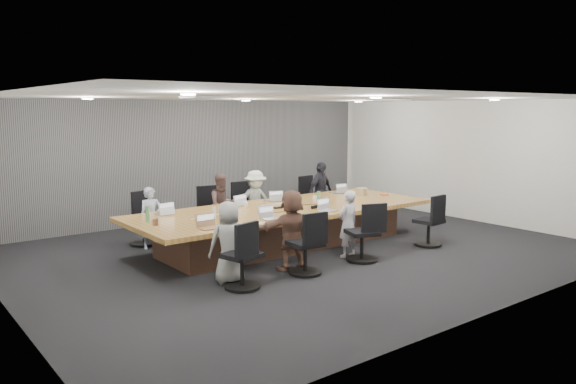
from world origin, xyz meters
TOP-DOWN VIEW (x-y plane):
  - floor at (0.00, 0.00)m, footprint 10.00×8.00m
  - ceiling at (0.00, 0.00)m, footprint 10.00×8.00m
  - wall_back at (0.00, 4.00)m, footprint 10.00×0.00m
  - wall_front at (0.00, -4.00)m, footprint 10.00×0.00m
  - wall_right at (5.00, 0.00)m, footprint 0.00×8.00m
  - curtain at (0.00, 3.92)m, footprint 9.80×0.04m
  - conference_table at (0.00, 0.50)m, footprint 6.00×2.20m
  - chair_0 at (-2.12, 2.20)m, footprint 0.70×0.70m
  - chair_1 at (-0.56, 2.20)m, footprint 0.64×0.64m
  - chair_2 at (0.25, 2.20)m, footprint 0.59×0.59m
  - chair_3 at (2.07, 2.20)m, footprint 0.62×0.62m
  - chair_4 at (-2.08, -1.20)m, footprint 0.68×0.68m
  - chair_5 at (-0.89, -1.20)m, footprint 0.60×0.60m
  - chair_6 at (0.37, -1.20)m, footprint 0.72×0.72m
  - chair_7 at (2.16, -1.20)m, footprint 0.59×0.59m
  - person_0 at (-2.12, 1.85)m, footprint 0.46×0.33m
  - laptop_0 at (-2.12, 1.30)m, footprint 0.30×0.21m
  - person_1 at (-0.56, 1.85)m, footprint 0.69×0.57m
  - laptop_1 at (-0.56, 1.30)m, footprint 0.34×0.27m
  - person_2 at (0.25, 1.85)m, footprint 0.92×0.62m
  - laptop_2 at (0.25, 1.30)m, footprint 0.34×0.27m
  - person_3 at (2.07, 1.85)m, footprint 0.87×0.51m
  - laptop_3 at (2.07, 1.30)m, footprint 0.30×0.22m
  - person_4 at (-2.08, -0.85)m, footprint 0.69×0.54m
  - laptop_4 at (-2.08, -0.30)m, footprint 0.34×0.24m
  - person_5 at (-0.89, -0.85)m, footprint 1.27×0.58m
  - laptop_5 at (-0.89, -0.30)m, footprint 0.31×0.23m
  - person_6 at (0.37, -0.85)m, footprint 0.44×0.30m
  - laptop_6 at (0.37, -0.30)m, footprint 0.41×0.33m
  - bottle_green_left at (-2.65, 0.77)m, footprint 0.08×0.08m
  - bottle_green_right at (0.80, 0.44)m, footprint 0.09×0.09m
  - bottle_clear at (-1.63, 0.36)m, footprint 0.08×0.08m
  - cup_white_far at (-0.59, 0.95)m, footprint 0.10×0.10m
  - cup_white_near at (1.00, 0.79)m, footprint 0.08×0.08m
  - mug_brown at (-2.65, 0.47)m, footprint 0.11×0.11m
  - mic_left at (-0.27, -0.04)m, footprint 0.18×0.14m
  - mic_right at (-0.16, 0.50)m, footprint 0.16×0.12m
  - stapler at (0.38, 0.08)m, footprint 0.16×0.07m
  - canvas_bag at (2.29, 0.74)m, footprint 0.33×0.29m
  - snack_packet at (2.65, 0.40)m, footprint 0.19×0.16m

SIDE VIEW (x-z plane):
  - floor at x=0.00m, z-range 0.00..0.00m
  - chair_7 at x=2.16m, z-range 0.00..0.80m
  - conference_table at x=0.00m, z-range 0.03..0.77m
  - chair_1 at x=-0.56m, z-range 0.00..0.80m
  - chair_3 at x=2.07m, z-range 0.00..0.83m
  - chair_4 at x=-2.08m, z-range 0.00..0.83m
  - chair_5 at x=-0.89m, z-range 0.00..0.83m
  - chair_6 at x=0.37m, z-range 0.00..0.84m
  - chair_0 at x=-2.12m, z-range 0.00..0.84m
  - chair_2 at x=0.25m, z-range 0.00..0.84m
  - person_0 at x=-2.12m, z-range 0.00..1.16m
  - person_6 at x=0.37m, z-range 0.00..1.19m
  - person_4 at x=-2.08m, z-range 0.00..1.25m
  - person_1 at x=-0.56m, z-range 0.00..1.30m
  - person_2 at x=0.25m, z-range 0.00..1.31m
  - person_5 at x=-0.89m, z-range 0.00..1.32m
  - person_3 at x=2.07m, z-range 0.00..1.39m
  - laptop_0 at x=-2.12m, z-range 0.74..0.76m
  - laptop_1 at x=-0.56m, z-range 0.74..0.76m
  - laptop_2 at x=0.25m, z-range 0.74..0.76m
  - laptop_3 at x=2.07m, z-range 0.74..0.76m
  - laptop_4 at x=-2.08m, z-range 0.74..0.76m
  - laptop_5 at x=-0.89m, z-range 0.74..0.76m
  - laptop_6 at x=0.37m, z-range 0.74..0.76m
  - mic_right at x=-0.16m, z-range 0.74..0.77m
  - mic_left at x=-0.27m, z-range 0.74..0.77m
  - snack_packet at x=2.65m, z-range 0.74..0.78m
  - stapler at x=0.38m, z-range 0.74..0.80m
  - cup_white_near at x=1.00m, z-range 0.74..0.84m
  - cup_white_far at x=-0.59m, z-range 0.74..0.84m
  - mug_brown at x=-2.65m, z-range 0.74..0.85m
  - canvas_bag at x=2.29m, z-range 0.74..0.89m
  - bottle_clear at x=-1.63m, z-range 0.74..0.95m
  - bottle_green_right at x=0.80m, z-range 0.74..0.99m
  - bottle_green_left at x=-2.65m, z-range 0.74..1.01m
  - wall_back at x=0.00m, z-range 0.00..2.80m
  - wall_front at x=0.00m, z-range 0.00..2.80m
  - wall_right at x=5.00m, z-range 0.00..2.80m
  - curtain at x=0.00m, z-range 0.00..2.80m
  - ceiling at x=0.00m, z-range 2.80..2.80m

